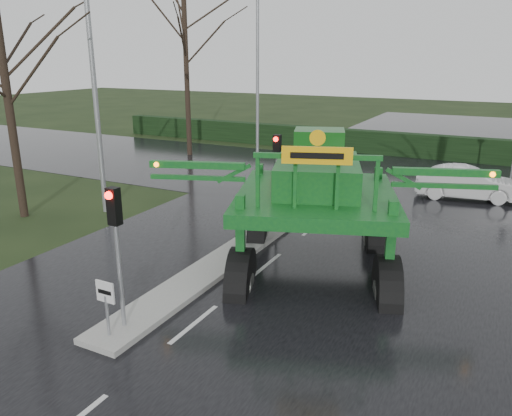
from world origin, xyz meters
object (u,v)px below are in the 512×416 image
at_px(traffic_signal_near, 116,228).
at_px(street_light_left_near, 98,63).
at_px(keep_left_sign, 106,300).
at_px(street_light_left_far, 262,60).
at_px(white_sedan, 465,199).
at_px(crop_sprayer, 242,193).
at_px(traffic_signal_mid, 277,160).

xyz_separation_m(traffic_signal_near, street_light_left_near, (-6.89, 7.01, 3.40)).
distance_m(keep_left_sign, street_light_left_far, 23.11).
height_order(keep_left_sign, white_sedan, keep_left_sign).
height_order(street_light_left_far, white_sedan, street_light_left_far).
relative_size(keep_left_sign, street_light_left_far, 0.14).
xyz_separation_m(street_light_left_near, crop_sprayer, (8.09, -3.37, -3.33)).
height_order(keep_left_sign, crop_sprayer, crop_sprayer).
bearing_deg(traffic_signal_mid, street_light_left_far, 118.86).
bearing_deg(crop_sprayer, keep_left_sign, -125.65).
distance_m(traffic_signal_near, street_light_left_near, 10.40).
relative_size(crop_sprayer, white_sedan, 2.15).
xyz_separation_m(street_light_left_far, white_sedan, (12.94, -5.05, -5.99)).
height_order(keep_left_sign, traffic_signal_mid, traffic_signal_mid).
relative_size(traffic_signal_near, street_light_left_far, 0.35).
distance_m(traffic_signal_near, traffic_signal_mid, 8.50).
height_order(street_light_left_far, crop_sprayer, street_light_left_far).
xyz_separation_m(street_light_left_near, street_light_left_far, (0.00, 14.00, 0.00)).
height_order(keep_left_sign, traffic_signal_near, traffic_signal_near).
height_order(street_light_left_near, street_light_left_far, same).
relative_size(keep_left_sign, crop_sprayer, 0.14).
distance_m(traffic_signal_mid, white_sedan, 9.94).
bearing_deg(white_sedan, keep_left_sign, 151.80).
xyz_separation_m(street_light_left_far, crop_sprayer, (8.09, -17.37, -3.33)).
xyz_separation_m(keep_left_sign, crop_sprayer, (1.20, 4.13, 1.60)).
distance_m(traffic_signal_near, street_light_left_far, 22.37).
xyz_separation_m(traffic_signal_near, crop_sprayer, (1.20, 3.64, 0.07)).
height_order(traffic_signal_near, street_light_left_far, street_light_left_far).
bearing_deg(crop_sprayer, white_sedan, 49.07).
bearing_deg(white_sedan, street_light_left_far, 60.65).
distance_m(traffic_signal_near, white_sedan, 17.26).
relative_size(keep_left_sign, traffic_signal_near, 0.38).
relative_size(traffic_signal_mid, crop_sprayer, 0.37).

